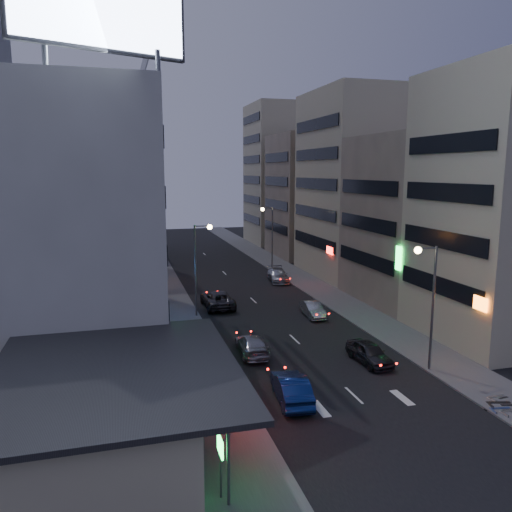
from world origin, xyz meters
name	(u,v)px	position (x,y,z in m)	size (l,w,h in m)	color
ground	(390,430)	(0.00, 0.00, 0.00)	(180.00, 180.00, 0.00)	black
sidewalk_left	(168,296)	(-8.00, 30.00, 0.06)	(4.00, 120.00, 0.12)	#4C4C4F
sidewalk_right	(313,286)	(8.00, 30.00, 0.06)	(4.00, 120.00, 0.12)	#4C4C4F
food_court	(97,410)	(-13.90, 2.00, 1.98)	(11.00, 13.00, 3.88)	tan
white_building	(58,220)	(-17.00, 20.00, 9.00)	(14.00, 24.00, 18.00)	#BABAB5
shophouse_near	(503,208)	(15.00, 10.50, 10.00)	(10.00, 11.00, 20.00)	tan
shophouse_mid	(418,220)	(15.50, 22.00, 8.00)	(11.00, 12.00, 16.00)	gray
shophouse_far	(354,185)	(15.00, 35.00, 11.00)	(10.00, 14.00, 22.00)	tan
far_left_a	(93,193)	(-15.50, 45.00, 10.00)	(11.00, 10.00, 20.00)	#BABAB5
far_left_b	(94,206)	(-16.00, 58.00, 7.50)	(12.00, 10.00, 15.00)	gray
far_right_a	(311,196)	(15.50, 50.00, 9.00)	(11.00, 12.00, 18.00)	gray
far_right_b	(284,175)	(16.00, 64.00, 12.00)	(12.00, 12.00, 24.00)	tan
billboard	(100,4)	(-12.99, 9.97, 21.66)	(9.52, 3.75, 6.20)	#595B60
street_lamp_right_near	(428,290)	(5.90, 6.00, 5.36)	(1.60, 0.44, 8.02)	#595B60
street_lamp_left	(200,257)	(-5.90, 22.00, 5.36)	(1.60, 0.44, 8.02)	#595B60
street_lamp_right_far	(269,229)	(5.90, 40.00, 5.36)	(1.60, 0.44, 8.02)	#595B60
parked_car_right_near	(369,353)	(3.21, 8.23, 0.71)	(1.68, 4.18, 1.42)	#2B2B30
parked_car_right_mid	(313,309)	(3.60, 19.27, 0.64)	(1.36, 3.91, 1.29)	#A9ABB1
parked_car_left	(217,299)	(-3.92, 24.51, 0.78)	(2.59, 5.61, 1.56)	#2B2A30
parked_car_right_far	(278,275)	(5.01, 33.56, 0.74)	(2.08, 5.11, 1.48)	#9FA2A6
road_car_blue	(291,388)	(-3.71, 4.31, 0.77)	(1.63, 4.68, 1.54)	navy
road_car_silver	(252,345)	(-3.93, 11.86, 0.68)	(1.91, 4.71, 1.37)	#93949A
scooter_blue	(510,398)	(7.34, 0.27, 0.64)	(1.71, 0.57, 1.04)	navy
scooter_black_b	(510,391)	(7.82, 0.77, 0.71)	(1.94, 0.65, 1.19)	black
scooter_silver_b	(502,386)	(8.09, 1.65, 0.64)	(1.69, 0.56, 1.03)	#96969D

